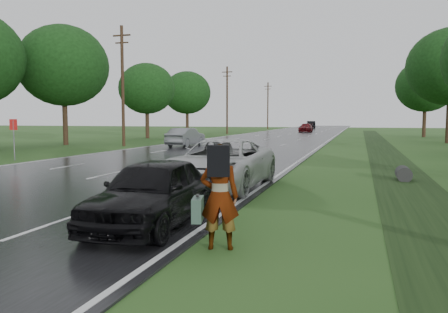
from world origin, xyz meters
TOP-DOWN VIEW (x-y plane):
  - road at (0.00, 45.00)m, footprint 14.00×180.00m
  - edge_stripe_east at (6.75, 45.00)m, footprint 0.12×180.00m
  - edge_stripe_west at (-6.75, 45.00)m, footprint 0.12×180.00m
  - center_line at (0.00, 45.00)m, footprint 0.12×180.00m
  - drainage_ditch at (11.50, 18.71)m, footprint 2.20×120.00m
  - road_sign at (-8.50, 12.00)m, footprint 0.50×0.06m
  - utility_pole_mid at (-9.20, 25.00)m, footprint 1.60×0.26m
  - utility_pole_far at (-9.20, 55.00)m, footprint 1.60×0.26m
  - utility_pole_distant at (-9.20, 85.00)m, footprint 1.60×0.26m
  - tree_east_f at (17.50, 52.00)m, footprint 7.20×7.20m
  - tree_west_c at (-15.00, 25.00)m, footprint 7.80×7.80m
  - tree_west_d at (-14.20, 39.00)m, footprint 6.60×6.60m
  - tree_west_f at (-14.80, 53.00)m, footprint 7.00×7.00m
  - pedestrian at (7.51, -0.37)m, footprint 0.96×0.73m
  - white_pickup at (5.50, 6.07)m, footprint 2.75×5.84m
  - dark_sedan at (5.67, 0.72)m, footprint 1.91×4.36m
  - silver_sedan at (-3.87, 25.78)m, footprint 1.83×4.70m
  - far_car_red at (1.00, 67.65)m, footprint 2.10×4.95m
  - far_car_dark at (-1.00, 94.10)m, footprint 2.62×5.37m

SIDE VIEW (x-z plane):
  - road at x=0.00m, z-range 0.00..0.04m
  - drainage_ditch at x=11.50m, z-range -0.24..0.32m
  - edge_stripe_east at x=6.75m, z-range 0.04..0.05m
  - edge_stripe_west at x=-6.75m, z-range 0.04..0.05m
  - center_line at x=0.00m, z-range 0.04..0.05m
  - far_car_red at x=1.00m, z-range 0.04..1.46m
  - dark_sedan at x=5.67m, z-range 0.04..1.50m
  - silver_sedan at x=-3.87m, z-range 0.04..1.57m
  - white_pickup at x=5.50m, z-range 0.04..1.65m
  - far_car_dark at x=-1.00m, z-range 0.04..1.73m
  - pedestrian at x=7.51m, z-range 0.03..1.93m
  - road_sign at x=-8.50m, z-range 0.49..2.79m
  - utility_pole_mid at x=-9.20m, z-range 0.20..10.20m
  - utility_pole_far at x=-9.20m, z-range 0.20..10.20m
  - utility_pole_distant at x=-9.20m, z-range 0.20..10.20m
  - tree_west_d at x=-14.20m, z-range 1.42..10.23m
  - tree_west_f at x=-14.80m, z-range 1.49..10.78m
  - tree_east_f at x=17.50m, z-range 1.56..11.18m
  - tree_west_c at x=-15.00m, z-range 1.70..12.13m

